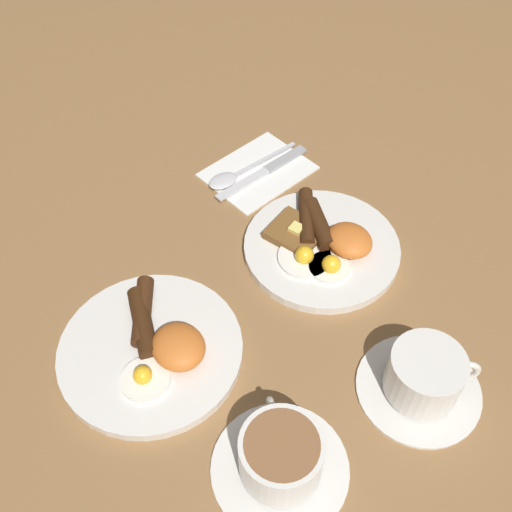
{
  "coord_description": "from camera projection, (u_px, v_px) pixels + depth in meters",
  "views": [
    {
      "loc": [
        -0.42,
        0.44,
        0.7
      ],
      "look_at": [
        0.04,
        0.1,
        0.03
      ],
      "focal_mm": 42.0,
      "sensor_mm": 36.0,
      "label": 1
    }
  ],
  "objects": [
    {
      "name": "napkin",
      "position": [
        258.0,
        171.0,
        1.04
      ],
      "size": [
        0.15,
        0.19,
        0.01
      ],
      "primitive_type": "cube",
      "rotation": [
        0.0,
        0.0,
        0.1
      ],
      "color": "white",
      "rests_on": "ground_plane"
    },
    {
      "name": "breakfast_plate_near",
      "position": [
        322.0,
        244.0,
        0.92
      ],
      "size": [
        0.24,
        0.24,
        0.05
      ],
      "color": "silver",
      "rests_on": "ground_plane"
    },
    {
      "name": "spoon",
      "position": [
        232.0,
        176.0,
        1.02
      ],
      "size": [
        0.04,
        0.19,
        0.01
      ],
      "rotation": [
        0.0,
        0.0,
        1.6
      ],
      "color": "silver",
      "rests_on": "napkin"
    },
    {
      "name": "ground_plane",
      "position": [
        321.0,
        251.0,
        0.93
      ],
      "size": [
        3.0,
        3.0,
        0.0
      ],
      "primitive_type": "plane",
      "color": "olive"
    },
    {
      "name": "breakfast_plate_far",
      "position": [
        154.0,
        347.0,
        0.8
      ],
      "size": [
        0.25,
        0.25,
        0.05
      ],
      "color": "silver",
      "rests_on": "ground_plane"
    },
    {
      "name": "teacup_far",
      "position": [
        281.0,
        458.0,
        0.68
      ],
      "size": [
        0.16,
        0.16,
        0.07
      ],
      "color": "silver",
      "rests_on": "ground_plane"
    },
    {
      "name": "knife",
      "position": [
        267.0,
        170.0,
        1.04
      ],
      "size": [
        0.03,
        0.2,
        0.01
      ],
      "rotation": [
        0.0,
        0.0,
        1.64
      ],
      "color": "silver",
      "rests_on": "napkin"
    },
    {
      "name": "teacup_near",
      "position": [
        424.0,
        378.0,
        0.75
      ],
      "size": [
        0.16,
        0.16,
        0.07
      ],
      "color": "silver",
      "rests_on": "ground_plane"
    }
  ]
}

